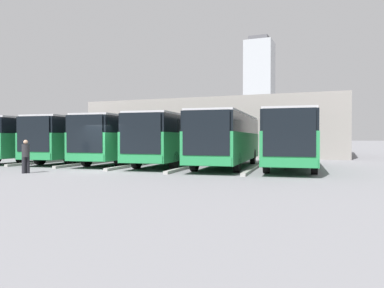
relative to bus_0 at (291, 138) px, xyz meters
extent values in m
plane|color=gray|center=(9.38, 5.42, -1.79)|extent=(600.00, 600.00, 0.00)
cube|color=#238447|center=(0.00, -0.02, -0.53)|extent=(3.68, 10.99, 1.63)
cube|color=black|center=(0.00, -0.02, 0.79)|extent=(3.62, 10.83, 1.00)
cube|color=black|center=(-0.56, 5.36, 0.22)|extent=(2.26, 0.27, 2.14)
cube|color=#238447|center=(-0.56, 5.37, -1.12)|extent=(2.44, 0.31, 0.40)
cube|color=silver|center=(0.00, -0.02, 1.35)|extent=(3.53, 10.55, 0.12)
cylinder|color=black|center=(-1.48, 3.19, -1.28)|extent=(0.40, 1.05, 1.02)
cylinder|color=black|center=(0.79, 3.42, -1.28)|extent=(0.40, 1.05, 1.02)
cylinder|color=black|center=(-0.79, -3.46, -1.28)|extent=(0.40, 1.05, 1.02)
cylinder|color=black|center=(1.48, -3.23, -1.28)|extent=(0.40, 1.05, 1.02)
cube|color=#9E9E99|center=(1.88, 1.60, -1.72)|extent=(1.05, 7.88, 0.15)
cube|color=#238447|center=(3.75, 0.34, -0.53)|extent=(3.68, 10.99, 1.63)
cube|color=black|center=(3.75, 0.34, 0.79)|extent=(3.62, 10.83, 1.00)
cube|color=black|center=(3.20, 5.72, 0.22)|extent=(2.26, 0.27, 2.14)
cube|color=#238447|center=(3.19, 5.72, -1.12)|extent=(2.44, 0.31, 0.40)
cube|color=silver|center=(3.75, 0.34, 1.35)|extent=(3.53, 10.55, 0.12)
cylinder|color=black|center=(2.27, 3.55, -1.28)|extent=(0.40, 1.05, 1.02)
cylinder|color=black|center=(4.54, 3.78, -1.28)|extent=(0.40, 1.05, 1.02)
cylinder|color=black|center=(2.96, -3.10, -1.28)|extent=(0.40, 1.05, 1.02)
cylinder|color=black|center=(5.23, -2.87, -1.28)|extent=(0.40, 1.05, 1.02)
cube|color=#9E9E99|center=(5.63, 1.96, -1.72)|extent=(1.05, 7.88, 0.15)
cube|color=#238447|center=(7.50, -0.07, -0.53)|extent=(3.68, 10.99, 1.63)
cube|color=black|center=(7.50, -0.07, 0.79)|extent=(3.62, 10.83, 1.00)
cube|color=black|center=(6.95, 5.31, 0.22)|extent=(2.26, 0.27, 2.14)
cube|color=#238447|center=(6.95, 5.32, -1.12)|extent=(2.44, 0.31, 0.40)
cube|color=silver|center=(7.50, -0.07, 1.35)|extent=(3.53, 10.55, 0.12)
cylinder|color=black|center=(6.02, 3.14, -1.28)|extent=(0.40, 1.05, 1.02)
cylinder|color=black|center=(8.29, 3.37, -1.28)|extent=(0.40, 1.05, 1.02)
cylinder|color=black|center=(6.71, -3.51, -1.28)|extent=(0.40, 1.05, 1.02)
cylinder|color=black|center=(8.98, -3.28, -1.28)|extent=(0.40, 1.05, 1.02)
cube|color=#9E9E99|center=(9.38, 1.55, -1.72)|extent=(1.05, 7.88, 0.15)
cube|color=#238447|center=(11.25, -0.37, -0.53)|extent=(3.68, 10.99, 1.63)
cube|color=black|center=(11.25, -0.37, 0.79)|extent=(3.62, 10.83, 1.00)
cube|color=black|center=(10.70, 5.01, 0.22)|extent=(2.26, 0.27, 2.14)
cube|color=#238447|center=(10.70, 5.01, -1.12)|extent=(2.44, 0.31, 0.40)
cube|color=silver|center=(11.25, -0.37, 1.35)|extent=(3.53, 10.55, 0.12)
cylinder|color=black|center=(9.78, 2.84, -1.28)|extent=(0.40, 1.05, 1.02)
cylinder|color=black|center=(12.04, 3.07, -1.28)|extent=(0.40, 1.05, 1.02)
cylinder|color=black|center=(10.46, -3.81, -1.28)|extent=(0.40, 1.05, 1.02)
cylinder|color=black|center=(12.73, -3.58, -1.28)|extent=(0.40, 1.05, 1.02)
cube|color=#9E9E99|center=(13.13, 1.25, -1.72)|extent=(1.05, 7.88, 0.15)
cube|color=#238447|center=(15.01, -0.37, -0.53)|extent=(3.68, 10.99, 1.63)
cube|color=black|center=(15.01, -0.37, 0.79)|extent=(3.62, 10.83, 1.00)
cube|color=black|center=(14.45, 5.01, 0.22)|extent=(2.26, 0.27, 2.14)
cube|color=#238447|center=(14.45, 5.01, -1.12)|extent=(2.44, 0.31, 0.40)
cube|color=silver|center=(15.01, -0.37, 1.35)|extent=(3.53, 10.55, 0.12)
cylinder|color=black|center=(13.53, 2.84, -1.28)|extent=(0.40, 1.05, 1.02)
cylinder|color=black|center=(15.79, 3.07, -1.28)|extent=(0.40, 1.05, 1.02)
cylinder|color=black|center=(14.22, -3.81, -1.28)|extent=(0.40, 1.05, 1.02)
cylinder|color=black|center=(16.48, -3.58, -1.28)|extent=(0.40, 1.05, 1.02)
cube|color=#9E9E99|center=(16.88, 1.25, -1.72)|extent=(1.05, 7.88, 0.15)
cube|color=#238447|center=(18.76, -0.09, -0.53)|extent=(3.68, 10.99, 1.63)
cube|color=black|center=(18.76, -0.09, 0.79)|extent=(3.62, 10.83, 1.00)
cube|color=silver|center=(18.76, -0.09, 1.35)|extent=(3.53, 10.55, 0.12)
cylinder|color=black|center=(17.28, 3.12, -1.28)|extent=(0.40, 1.05, 1.02)
cylinder|color=black|center=(17.97, -3.53, -1.28)|extent=(0.40, 1.05, 1.02)
cylinder|color=black|center=(20.23, -3.29, -1.28)|extent=(0.40, 1.05, 1.02)
cylinder|color=black|center=(12.03, 8.03, -1.39)|extent=(0.24, 0.24, 0.81)
cylinder|color=black|center=(11.96, 7.84, -1.39)|extent=(0.24, 0.24, 0.81)
cylinder|color=#262628|center=(11.99, 7.93, -0.66)|extent=(0.47, 0.47, 0.64)
sphere|color=tan|center=(11.99, 7.93, -0.23)|extent=(0.22, 0.22, 0.22)
cube|color=gray|center=(9.38, -16.44, 1.00)|extent=(25.57, 12.38, 5.59)
cube|color=silver|center=(9.38, -24.13, 3.55)|extent=(25.57, 3.00, 0.24)
cylinder|color=slate|center=(0.43, -25.23, 0.88)|extent=(0.20, 0.20, 5.34)
cylinder|color=slate|center=(18.33, -25.23, 0.88)|extent=(0.20, 0.20, 5.34)
cube|color=#ADB2B7|center=(38.70, -176.42, 24.80)|extent=(14.37, 14.37, 53.18)
cube|color=#4C4C51|center=(38.70, -176.42, 52.59)|extent=(10.06, 10.06, 2.40)
camera|label=1|loc=(-2.75, 22.16, -0.04)|focal=35.00mm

